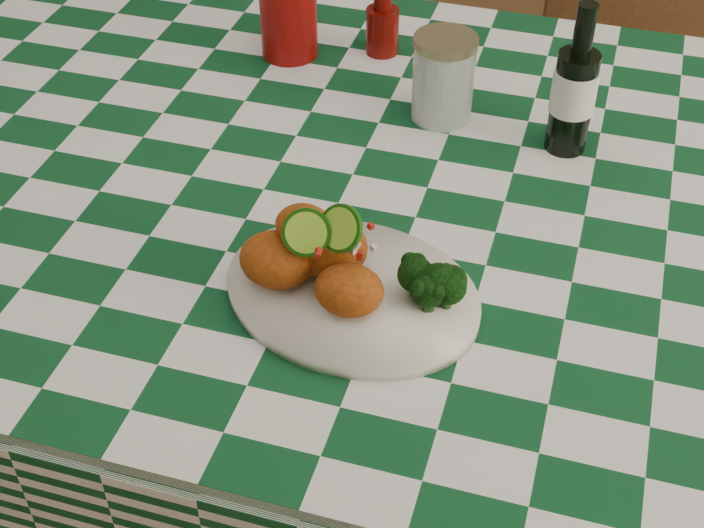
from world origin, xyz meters
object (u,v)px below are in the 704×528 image
(plate, at_px, (352,294))
(ketchup_bottle, at_px, (383,18))
(dining_table, at_px, (353,373))
(red_tumbler, at_px, (288,9))
(beer_bottle, at_px, (576,79))
(mason_jar, at_px, (443,78))
(wooden_chair_left, at_px, (232,58))
(fried_chicken_pile, at_px, (329,250))
(wooden_chair_right, at_px, (644,149))

(plate, bearing_deg, ketchup_bottle, 101.87)
(dining_table, distance_m, ketchup_bottle, 0.56)
(dining_table, bearing_deg, plate, -73.62)
(dining_table, relative_size, red_tumbler, 10.77)
(plate, bearing_deg, beer_bottle, 62.83)
(dining_table, distance_m, mason_jar, 0.49)
(plate, height_order, ketchup_bottle, ketchup_bottle)
(dining_table, xyz_separation_m, wooden_chair_left, (-0.49, 0.72, 0.10))
(plate, distance_m, mason_jar, 0.41)
(red_tumbler, height_order, ketchup_bottle, red_tumbler)
(mason_jar, bearing_deg, fried_chicken_pile, -95.48)
(mason_jar, bearing_deg, beer_bottle, -8.65)
(mason_jar, bearing_deg, ketchup_bottle, 130.22)
(ketchup_bottle, xyz_separation_m, wooden_chair_left, (-0.44, 0.39, -0.35))
(wooden_chair_right, bearing_deg, mason_jar, -133.93)
(ketchup_bottle, height_order, beer_bottle, beer_bottle)
(plate, relative_size, fried_chicken_pile, 1.87)
(dining_table, bearing_deg, beer_bottle, 28.96)
(mason_jar, relative_size, beer_bottle, 0.59)
(ketchup_bottle, height_order, mason_jar, mason_jar)
(fried_chicken_pile, bearing_deg, wooden_chair_left, 119.10)
(fried_chicken_pile, distance_m, wooden_chair_left, 1.15)
(plate, xyz_separation_m, fried_chicken_pile, (-0.03, 0.00, 0.06))
(ketchup_bottle, relative_size, wooden_chair_right, 0.13)
(wooden_chair_left, bearing_deg, plate, -40.70)
(dining_table, height_order, ketchup_bottle, ketchup_bottle)
(plate, xyz_separation_m, red_tumbler, (-0.26, 0.51, 0.07))
(red_tumbler, xyz_separation_m, ketchup_bottle, (0.14, 0.05, -0.02))
(fried_chicken_pile, xyz_separation_m, red_tumbler, (-0.23, 0.51, 0.01))
(dining_table, xyz_separation_m, fried_chicken_pile, (0.04, -0.23, 0.46))
(dining_table, height_order, wooden_chair_right, wooden_chair_right)
(plate, relative_size, mason_jar, 2.40)
(beer_bottle, distance_m, wooden_chair_left, 1.03)
(plate, distance_m, wooden_chair_left, 1.15)
(fried_chicken_pile, relative_size, mason_jar, 1.29)
(plate, relative_size, wooden_chair_left, 0.31)
(plate, height_order, fried_chicken_pile, fried_chicken_pile)
(dining_table, bearing_deg, wooden_chair_right, 59.76)
(beer_bottle, xyz_separation_m, wooden_chair_right, (0.13, 0.54, -0.44))
(mason_jar, relative_size, wooden_chair_left, 0.13)
(red_tumbler, distance_m, mason_jar, 0.29)
(ketchup_bottle, distance_m, wooden_chair_left, 0.69)
(red_tumbler, bearing_deg, mason_jar, -21.87)
(dining_table, height_order, beer_bottle, beer_bottle)
(beer_bottle, relative_size, wooden_chair_right, 0.24)
(fried_chicken_pile, height_order, wooden_chair_right, fried_chicken_pile)
(ketchup_bottle, bearing_deg, red_tumbler, -161.19)
(plate, distance_m, red_tumbler, 0.58)
(plate, distance_m, fried_chicken_pile, 0.07)
(ketchup_bottle, bearing_deg, fried_chicken_pile, -80.71)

